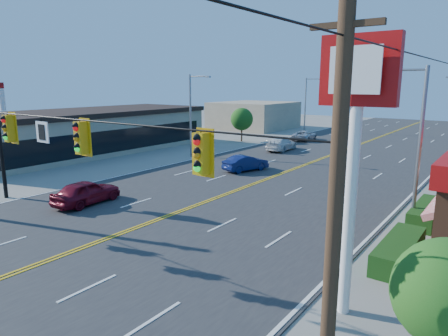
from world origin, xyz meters
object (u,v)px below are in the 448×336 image
Objects in this scene: car_blue at (246,164)px; car_magenta at (86,193)px; kfc_pylon at (356,122)px; car_white at (281,145)px; car_silver at (305,136)px; signal_span at (25,145)px.

car_magenta is at bearing 97.48° from car_blue.
car_magenta is at bearing 172.61° from kfc_pylon.
car_white is at bearing 121.96° from kfc_pylon.
car_blue is at bearing 99.13° from car_white.
car_magenta is at bearing 86.77° from car_silver.
signal_span is 9.18m from car_magenta.
car_silver is (-6.74, 39.22, -4.25)m from signal_span.
car_blue is 20.03m from car_silver.
car_white is (-5.37, 30.43, -4.19)m from signal_span.
kfc_pylon is 1.87× the size of car_silver.
signal_span reaches higher than car_blue.
car_silver is (-3.91, 19.64, -0.02)m from car_blue.
car_magenta reaches higher than car_white.
car_white is 1.06× the size of car_silver.
kfc_pylon reaches higher than car_silver.
signal_span is 6.15× the size of car_blue.
car_blue is (2.58, 13.44, -0.07)m from car_magenta.
kfc_pylon is 17.50m from car_magenta.
kfc_pylon reaches higher than car_blue.
kfc_pylon is (11.12, 4.00, 1.16)m from signal_span.
car_blue is at bearing 95.74° from car_silver.
car_magenta is 0.94× the size of car_silver.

